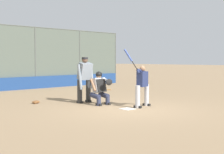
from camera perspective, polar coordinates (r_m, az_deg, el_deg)
name	(u,v)px	position (r m, az deg, el deg)	size (l,w,h in m)	color
ground_plane	(127,109)	(10.73, 2.83, -5.87)	(160.00, 160.00, 0.00)	#9E7F5B
home_plate_marker	(127,109)	(10.73, 2.83, -5.84)	(0.43, 0.43, 0.01)	white
backstop_fence	(9,56)	(18.00, -18.38, 3.69)	(16.40, 0.08, 3.61)	#515651
padding_wall	(10,84)	(17.96, -18.15, -1.23)	(16.00, 0.18, 0.70)	navy
bleachers_beyond	(31,79)	(21.11, -14.57, -0.44)	(11.43, 1.95, 1.16)	slate
batter_at_plate	(142,85)	(11.16, 5.51, -1.38)	(1.05, 0.57, 2.07)	#B7B7BC
catcher_behind_plate	(100,87)	(11.66, -2.17, -1.93)	(0.66, 0.77, 1.25)	#2D334C
umpire_home	(85,78)	(12.20, -5.01, -0.21)	(0.73, 0.45, 1.79)	#333333
spare_bat_by_padding	(106,89)	(17.32, -1.16, -2.28)	(0.51, 0.73, 0.07)	black
fielding_glove_on_dirt	(36,102)	(12.38, -13.77, -4.47)	(0.32, 0.24, 0.11)	brown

